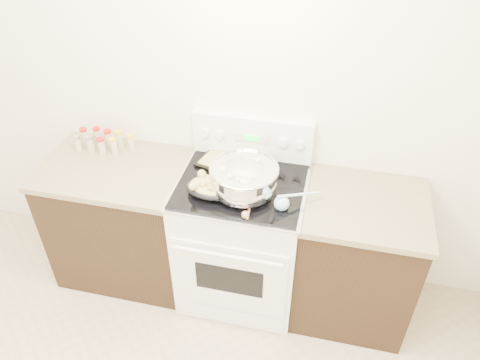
# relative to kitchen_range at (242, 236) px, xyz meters

# --- Properties ---
(room_shell) EXTENTS (4.10, 3.60, 2.75)m
(room_shell) POSITION_rel_kitchen_range_xyz_m (-0.35, -1.42, 1.21)
(room_shell) COLOR white
(room_shell) RESTS_ON ground
(counter_left) EXTENTS (0.93, 0.67, 0.92)m
(counter_left) POSITION_rel_kitchen_range_xyz_m (-0.83, 0.01, -0.03)
(counter_left) COLOR black
(counter_left) RESTS_ON ground
(counter_right) EXTENTS (0.73, 0.67, 0.92)m
(counter_right) POSITION_rel_kitchen_range_xyz_m (0.73, 0.01, -0.03)
(counter_right) COLOR black
(counter_right) RESTS_ON ground
(kitchen_range) EXTENTS (0.78, 0.73, 1.22)m
(kitchen_range) POSITION_rel_kitchen_range_xyz_m (0.00, 0.00, 0.00)
(kitchen_range) COLOR white
(kitchen_range) RESTS_ON ground
(mixing_bowl) EXTENTS (0.49, 0.49, 0.23)m
(mixing_bowl) POSITION_rel_kitchen_range_xyz_m (0.03, -0.09, 0.54)
(mixing_bowl) COLOR silver
(mixing_bowl) RESTS_ON kitchen_range
(roasting_pan) EXTENTS (0.34, 0.25, 0.12)m
(roasting_pan) POSITION_rel_kitchen_range_xyz_m (-0.13, -0.14, 0.50)
(roasting_pan) COLOR black
(roasting_pan) RESTS_ON kitchen_range
(baking_sheet) EXTENTS (0.46, 0.37, 0.06)m
(baking_sheet) POSITION_rel_kitchen_range_xyz_m (-0.10, 0.16, 0.47)
(baking_sheet) COLOR black
(baking_sheet) RESTS_ON kitchen_range
(wooden_spoon) EXTENTS (0.04, 0.27, 0.04)m
(wooden_spoon) POSITION_rel_kitchen_range_xyz_m (0.09, -0.25, 0.46)
(wooden_spoon) COLOR #A5744B
(wooden_spoon) RESTS_ON kitchen_range
(blue_ladle) EXTENTS (0.25, 0.20, 0.11)m
(blue_ladle) POSITION_rel_kitchen_range_xyz_m (0.27, -0.17, 0.49)
(blue_ladle) COLOR #92C8DB
(blue_ladle) RESTS_ON kitchen_range
(spice_jars) EXTENTS (0.38, 0.14, 0.13)m
(spice_jars) POSITION_rel_kitchen_range_xyz_m (-0.98, 0.17, 0.49)
(spice_jars) COLOR #BFB28C
(spice_jars) RESTS_ON counter_left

